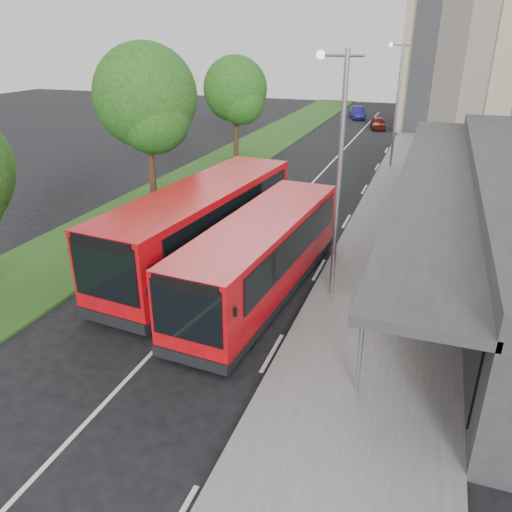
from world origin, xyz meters
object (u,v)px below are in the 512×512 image
at_px(tree_mid, 146,103).
at_px(bus_main, 262,256).
at_px(bus_second, 202,227).
at_px(bollard, 406,175).
at_px(tree_far, 235,93).
at_px(car_far, 357,113).
at_px(lamp_post_near, 337,165).
at_px(car_near, 378,123).
at_px(litter_bin, 407,209).
at_px(lamp_post_far, 396,98).

xyz_separation_m(tree_mid, bus_main, (8.82, -7.69, -3.92)).
relative_size(tree_mid, bus_main, 0.82).
bearing_deg(tree_mid, bus_second, -46.46).
bearing_deg(bollard, tree_mid, -146.21).
xyz_separation_m(tree_far, car_far, (5.31, 23.13, -4.08)).
distance_m(tree_mid, lamp_post_near, 13.19).
xyz_separation_m(bus_second, car_near, (2.53, 35.05, -1.05)).
bearing_deg(tree_far, tree_mid, -90.00).
xyz_separation_m(tree_far, bus_main, (8.82, -19.69, -3.28)).
bearing_deg(litter_bin, lamp_post_near, -102.13).
xyz_separation_m(bus_main, litter_bin, (4.27, 9.76, -0.83)).
bearing_deg(bollard, lamp_post_far, 107.52).
bearing_deg(bus_second, bus_main, -22.06).
distance_m(bus_main, car_far, 42.97).
bearing_deg(tree_far, bus_second, -72.21).
xyz_separation_m(tree_mid, lamp_post_far, (11.13, 12.95, -0.65)).
height_order(lamp_post_near, car_far, lamp_post_near).
relative_size(lamp_post_near, bollard, 7.19).
distance_m(tree_mid, lamp_post_far, 17.09).
distance_m(litter_bin, bollard, 6.36).
xyz_separation_m(tree_mid, tree_far, (0.00, 12.00, -0.64)).
bearing_deg(tree_far, car_near, 63.75).
bearing_deg(lamp_post_near, litter_bin, 77.87).
bearing_deg(lamp_post_far, car_near, 99.86).
height_order(bus_second, bollard, bus_second).
bearing_deg(litter_bin, lamp_post_far, 100.20).
height_order(lamp_post_far, litter_bin, lamp_post_far).
xyz_separation_m(lamp_post_near, bus_main, (-2.31, -0.64, -3.27)).
xyz_separation_m(litter_bin, bollard, (-0.53, 6.34, 0.08)).
relative_size(bus_main, bus_second, 0.89).
bearing_deg(car_near, lamp_post_near, -96.81).
bearing_deg(bus_second, car_far, 96.30).
bearing_deg(car_near, car_far, 104.93).
height_order(tree_far, bus_second, tree_far).
height_order(lamp_post_near, car_near, lamp_post_near).
xyz_separation_m(tree_far, car_near, (8.35, 16.93, -4.15)).
height_order(car_near, car_far, car_far).
distance_m(bus_main, bollard, 16.55).
relative_size(tree_far, bus_second, 0.64).
bearing_deg(tree_mid, litter_bin, 8.96).
bearing_deg(bus_main, tree_far, 118.36).
height_order(tree_mid, bollard, tree_mid).
relative_size(lamp_post_near, lamp_post_far, 1.00).
bearing_deg(bus_main, car_near, 94.97).
relative_size(litter_bin, car_near, 0.28).
distance_m(litter_bin, car_far, 33.97).
distance_m(lamp_post_far, bus_main, 21.02).
relative_size(litter_bin, car_far, 0.24).
xyz_separation_m(tree_far, lamp_post_far, (11.13, 0.95, -0.01)).
distance_m(tree_mid, litter_bin, 14.07).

